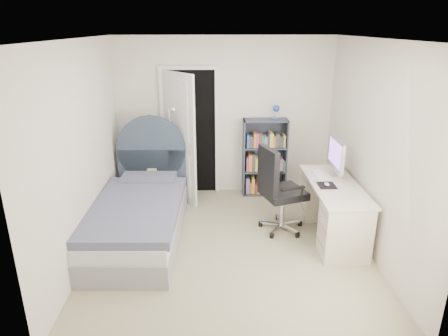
{
  "coord_description": "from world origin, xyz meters",
  "views": [
    {
      "loc": [
        -0.2,
        -4.44,
        2.63
      ],
      "look_at": [
        -0.06,
        0.12,
        1.0
      ],
      "focal_mm": 32.0,
      "sensor_mm": 36.0,
      "label": 1
    }
  ],
  "objects_px": {
    "office_chair": "(277,186)",
    "desk": "(333,207)",
    "floor_lamp": "(173,165)",
    "bed": "(140,213)",
    "bookcase": "(264,161)",
    "nightstand": "(156,180)"
  },
  "relations": [
    {
      "from": "office_chair",
      "to": "desk",
      "type": "bearing_deg",
      "value": -10.76
    },
    {
      "from": "floor_lamp",
      "to": "office_chair",
      "type": "height_order",
      "value": "floor_lamp"
    },
    {
      "from": "bed",
      "to": "desk",
      "type": "height_order",
      "value": "bed"
    },
    {
      "from": "bookcase",
      "to": "desk",
      "type": "height_order",
      "value": "bookcase"
    },
    {
      "from": "bed",
      "to": "floor_lamp",
      "type": "height_order",
      "value": "floor_lamp"
    },
    {
      "from": "desk",
      "to": "bookcase",
      "type": "bearing_deg",
      "value": 116.96
    },
    {
      "from": "bed",
      "to": "nightstand",
      "type": "height_order",
      "value": "bed"
    },
    {
      "from": "bed",
      "to": "floor_lamp",
      "type": "bearing_deg",
      "value": 70.93
    },
    {
      "from": "desk",
      "to": "office_chair",
      "type": "distance_m",
      "value": 0.77
    },
    {
      "from": "nightstand",
      "to": "floor_lamp",
      "type": "relative_size",
      "value": 0.38
    },
    {
      "from": "bookcase",
      "to": "desk",
      "type": "xyz_separation_m",
      "value": [
        0.72,
        -1.41,
        -0.17
      ]
    },
    {
      "from": "nightstand",
      "to": "office_chair",
      "type": "xyz_separation_m",
      "value": [
        1.73,
        -0.96,
        0.27
      ]
    },
    {
      "from": "floor_lamp",
      "to": "desk",
      "type": "xyz_separation_m",
      "value": [
        2.17,
        -1.07,
        -0.22
      ]
    },
    {
      "from": "nightstand",
      "to": "desk",
      "type": "bearing_deg",
      "value": -24.22
    },
    {
      "from": "bed",
      "to": "bookcase",
      "type": "bearing_deg",
      "value": 36.86
    },
    {
      "from": "floor_lamp",
      "to": "bookcase",
      "type": "height_order",
      "value": "floor_lamp"
    },
    {
      "from": "bed",
      "to": "nightstand",
      "type": "bearing_deg",
      "value": 86.15
    },
    {
      "from": "floor_lamp",
      "to": "office_chair",
      "type": "bearing_deg",
      "value": -32.82
    },
    {
      "from": "bookcase",
      "to": "office_chair",
      "type": "xyz_separation_m",
      "value": [
        0.0,
        -1.28,
        0.08
      ]
    },
    {
      "from": "nightstand",
      "to": "desk",
      "type": "distance_m",
      "value": 2.68
    },
    {
      "from": "bookcase",
      "to": "desk",
      "type": "distance_m",
      "value": 1.6
    },
    {
      "from": "bed",
      "to": "floor_lamp",
      "type": "xyz_separation_m",
      "value": [
        0.35,
        1.0,
        0.31
      ]
    }
  ]
}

